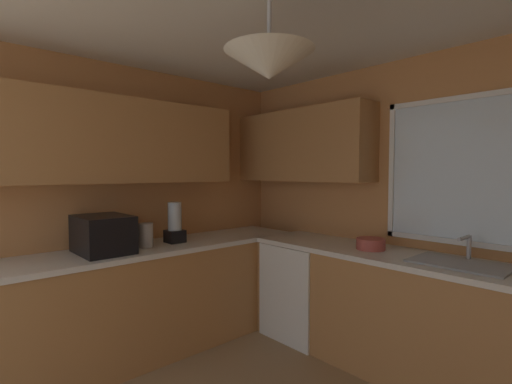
# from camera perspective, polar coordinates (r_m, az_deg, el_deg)

# --- Properties ---
(room_shell) EXTENTS (3.98, 3.60, 2.54)m
(room_shell) POSITION_cam_1_polar(r_m,az_deg,el_deg) (2.42, 3.17, 6.99)
(room_shell) COLOR #C6844C
(room_shell) RESTS_ON ground_plane
(counter_run_left) EXTENTS (0.65, 3.21, 0.91)m
(counter_run_left) POSITION_cam_1_polar(r_m,az_deg,el_deg) (3.37, -18.43, -15.85)
(counter_run_left) COLOR #AD7542
(counter_run_left) RESTS_ON ground_plane
(counter_run_back) EXTENTS (3.07, 0.65, 0.91)m
(counter_run_back) POSITION_cam_1_polar(r_m,az_deg,el_deg) (3.11, 25.26, -17.61)
(counter_run_back) COLOR #AD7542
(counter_run_back) RESTS_ON ground_plane
(dishwasher) EXTENTS (0.60, 0.60, 0.87)m
(dishwasher) POSITION_cam_1_polar(r_m,az_deg,el_deg) (3.67, 7.38, -14.50)
(dishwasher) COLOR white
(dishwasher) RESTS_ON ground_plane
(microwave) EXTENTS (0.48, 0.36, 0.29)m
(microwave) POSITION_cam_1_polar(r_m,az_deg,el_deg) (3.14, -22.39, -5.98)
(microwave) COLOR black
(microwave) RESTS_ON counter_run_left
(kettle) EXTENTS (0.12, 0.12, 0.20)m
(kettle) POSITION_cam_1_polar(r_m,az_deg,el_deg) (3.26, -16.55, -6.35)
(kettle) COLOR #B7B7BC
(kettle) RESTS_ON counter_run_left
(sink_assembly) EXTENTS (0.61, 0.40, 0.19)m
(sink_assembly) POSITION_cam_1_polar(r_m,az_deg,el_deg) (2.92, 28.82, -9.48)
(sink_assembly) COLOR #9EA0A5
(sink_assembly) RESTS_ON counter_run_back
(bowl) EXTENTS (0.23, 0.23, 0.09)m
(bowl) POSITION_cam_1_polar(r_m,az_deg,el_deg) (3.19, 17.16, -7.59)
(bowl) COLOR #B74C42
(bowl) RESTS_ON counter_run_back
(blender_appliance) EXTENTS (0.15, 0.15, 0.36)m
(blender_appliance) POSITION_cam_1_polar(r_m,az_deg,el_deg) (3.40, -12.33, -4.86)
(blender_appliance) COLOR black
(blender_appliance) RESTS_ON counter_run_left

